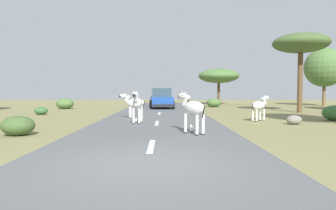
{
  "coord_description": "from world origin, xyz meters",
  "views": [
    {
      "loc": [
        0.48,
        -6.48,
        1.61
      ],
      "look_at": [
        0.66,
        12.75,
        0.68
      ],
      "focal_mm": 32.7,
      "sensor_mm": 36.0,
      "label": 1
    }
  ],
  "objects_px": {
    "car_1": "(161,99)",
    "bush_4": "(335,113)",
    "bush_1": "(65,104)",
    "tree_3": "(219,76)",
    "tree_4": "(324,68)",
    "bush_2": "(214,103)",
    "zebra_0": "(137,104)",
    "zebra_2": "(260,106)",
    "bush_3": "(18,126)",
    "car_0": "(162,97)",
    "zebra_3": "(134,103)",
    "zebra_1": "(193,109)",
    "tree_2": "(301,44)",
    "rock_1": "(294,120)",
    "bush_0": "(41,111)"
  },
  "relations": [
    {
      "from": "car_0",
      "to": "bush_1",
      "type": "relative_size",
      "value": 2.86
    },
    {
      "from": "zebra_0",
      "to": "tree_3",
      "type": "xyz_separation_m",
      "value": [
        7.28,
        19.62,
        2.21
      ]
    },
    {
      "from": "zebra_2",
      "to": "tree_4",
      "type": "xyz_separation_m",
      "value": [
        11.26,
        15.15,
        3.1
      ]
    },
    {
      "from": "car_0",
      "to": "bush_2",
      "type": "xyz_separation_m",
      "value": [
        5.01,
        -5.48,
        -0.43
      ]
    },
    {
      "from": "tree_2",
      "to": "zebra_2",
      "type": "bearing_deg",
      "value": -128.15
    },
    {
      "from": "tree_4",
      "to": "bush_3",
      "type": "distance_m",
      "value": 29.56
    },
    {
      "from": "zebra_2",
      "to": "bush_3",
      "type": "xyz_separation_m",
      "value": [
        -10.15,
        -4.91,
        -0.46
      ]
    },
    {
      "from": "bush_1",
      "to": "rock_1",
      "type": "bearing_deg",
      "value": -39.8
    },
    {
      "from": "tree_3",
      "to": "zebra_2",
      "type": "bearing_deg",
      "value": -93.34
    },
    {
      "from": "zebra_3",
      "to": "bush_4",
      "type": "xyz_separation_m",
      "value": [
        10.78,
        -1.01,
        -0.49
      ]
    },
    {
      "from": "tree_2",
      "to": "bush_0",
      "type": "relative_size",
      "value": 6.7
    },
    {
      "from": "zebra_2",
      "to": "car_0",
      "type": "xyz_separation_m",
      "value": [
        -5.23,
        18.92,
        0.04
      ]
    },
    {
      "from": "tree_4",
      "to": "bush_2",
      "type": "bearing_deg",
      "value": -171.49
    },
    {
      "from": "bush_2",
      "to": "zebra_3",
      "type": "bearing_deg",
      "value": -117.88
    },
    {
      "from": "zebra_3",
      "to": "bush_4",
      "type": "relative_size",
      "value": 1.07
    },
    {
      "from": "zebra_0",
      "to": "tree_3",
      "type": "relative_size",
      "value": 0.36
    },
    {
      "from": "bush_2",
      "to": "bush_4",
      "type": "distance_m",
      "value": 13.84
    },
    {
      "from": "zebra_0",
      "to": "bush_2",
      "type": "relative_size",
      "value": 1.18
    },
    {
      "from": "zebra_2",
      "to": "car_0",
      "type": "relative_size",
      "value": 0.31
    },
    {
      "from": "tree_4",
      "to": "bush_0",
      "type": "height_order",
      "value": "tree_4"
    },
    {
      "from": "bush_4",
      "to": "tree_3",
      "type": "bearing_deg",
      "value": 99.78
    },
    {
      "from": "zebra_2",
      "to": "bush_1",
      "type": "relative_size",
      "value": 0.9
    },
    {
      "from": "zebra_2",
      "to": "zebra_0",
      "type": "bearing_deg",
      "value": -113.13
    },
    {
      "from": "bush_1",
      "to": "tree_3",
      "type": "bearing_deg",
      "value": 27.14
    },
    {
      "from": "zebra_0",
      "to": "tree_4",
      "type": "bearing_deg",
      "value": -132.61
    },
    {
      "from": "tree_4",
      "to": "car_0",
      "type": "bearing_deg",
      "value": 167.15
    },
    {
      "from": "car_1",
      "to": "bush_3",
      "type": "height_order",
      "value": "car_1"
    },
    {
      "from": "car_1",
      "to": "bush_4",
      "type": "relative_size",
      "value": 3.31
    },
    {
      "from": "zebra_2",
      "to": "zebra_3",
      "type": "xyz_separation_m",
      "value": [
        -6.63,
        1.31,
        0.08
      ]
    },
    {
      "from": "zebra_2",
      "to": "bush_4",
      "type": "distance_m",
      "value": 4.17
    },
    {
      "from": "zebra_3",
      "to": "bush_3",
      "type": "height_order",
      "value": "zebra_3"
    },
    {
      "from": "car_1",
      "to": "bush_2",
      "type": "bearing_deg",
      "value": -160.01
    },
    {
      "from": "car_1",
      "to": "rock_1",
      "type": "bearing_deg",
      "value": 112.04
    },
    {
      "from": "zebra_0",
      "to": "bush_4",
      "type": "distance_m",
      "value": 10.52
    },
    {
      "from": "bush_0",
      "to": "bush_4",
      "type": "relative_size",
      "value": 0.63
    },
    {
      "from": "tree_3",
      "to": "bush_1",
      "type": "bearing_deg",
      "value": -152.86
    },
    {
      "from": "tree_3",
      "to": "tree_4",
      "type": "distance_m",
      "value": 10.67
    },
    {
      "from": "zebra_1",
      "to": "tree_3",
      "type": "relative_size",
      "value": 0.34
    },
    {
      "from": "car_1",
      "to": "bush_1",
      "type": "height_order",
      "value": "car_1"
    },
    {
      "from": "zebra_3",
      "to": "bush_0",
      "type": "relative_size",
      "value": 1.7
    },
    {
      "from": "tree_4",
      "to": "bush_0",
      "type": "xyz_separation_m",
      "value": [
        -24.36,
        -10.74,
        -3.66
      ]
    },
    {
      "from": "zebra_0",
      "to": "rock_1",
      "type": "height_order",
      "value": "zebra_0"
    },
    {
      "from": "zebra_2",
      "to": "bush_1",
      "type": "xyz_separation_m",
      "value": [
        -13.57,
        10.68,
        -0.36
      ]
    },
    {
      "from": "bush_3",
      "to": "bush_1",
      "type": "bearing_deg",
      "value": 102.36
    },
    {
      "from": "zebra_1",
      "to": "tree_3",
      "type": "xyz_separation_m",
      "value": [
        4.98,
        23.07,
        2.22
      ]
    },
    {
      "from": "car_1",
      "to": "tree_3",
      "type": "xyz_separation_m",
      "value": [
        6.3,
        7.03,
        2.33
      ]
    },
    {
      "from": "bush_1",
      "to": "bush_2",
      "type": "xyz_separation_m",
      "value": [
        13.35,
        2.76,
        -0.04
      ]
    },
    {
      "from": "bush_1",
      "to": "rock_1",
      "type": "xyz_separation_m",
      "value": [
        14.72,
        -12.26,
        -0.23
      ]
    },
    {
      "from": "tree_4",
      "to": "tree_2",
      "type": "bearing_deg",
      "value": -125.56
    },
    {
      "from": "tree_2",
      "to": "bush_1",
      "type": "bearing_deg",
      "value": 165.96
    }
  ]
}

